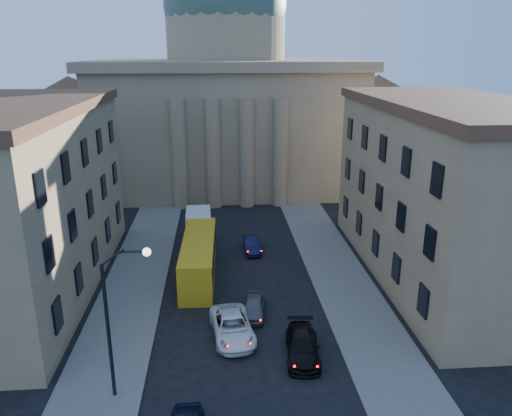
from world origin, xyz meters
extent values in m
cube|color=#5E5B56|center=(-8.50, 18.00, 0.07)|extent=(5.00, 60.00, 0.15)
cube|color=#5E5B56|center=(8.50, 18.00, 0.07)|extent=(5.00, 60.00, 0.15)
cube|color=#836A51|center=(0.00, 56.00, 8.00)|extent=(34.00, 26.00, 16.00)
cube|color=#836A51|center=(0.00, 56.00, 16.40)|extent=(35.50, 27.50, 1.20)
cylinder|color=#836A51|center=(0.00, 56.00, 20.00)|extent=(16.00, 16.00, 8.00)
sphere|color=#425A4C|center=(0.00, 56.00, 24.00)|extent=(16.40, 16.40, 16.40)
cube|color=#836A51|center=(-21.00, 54.00, 5.50)|extent=(13.00, 13.00, 11.00)
cone|color=#523323|center=(-21.00, 54.00, 13.00)|extent=(26.02, 26.02, 4.00)
cube|color=#836A51|center=(21.00, 54.00, 5.50)|extent=(13.00, 13.00, 11.00)
cone|color=#523323|center=(21.00, 54.00, 13.00)|extent=(26.02, 26.02, 4.00)
cylinder|color=#836A51|center=(-6.00, 42.80, 6.50)|extent=(1.80, 1.80, 13.00)
cylinder|color=#836A51|center=(-2.00, 42.80, 6.50)|extent=(1.80, 1.80, 13.00)
cylinder|color=#836A51|center=(2.00, 42.80, 6.50)|extent=(1.80, 1.80, 13.00)
cylinder|color=#836A51|center=(6.00, 42.80, 6.50)|extent=(1.80, 1.80, 13.00)
cube|color=tan|center=(-17.00, 22.00, 7.00)|extent=(11.00, 26.00, 14.00)
cube|color=#523323|center=(-17.00, 22.00, 14.30)|extent=(11.60, 26.60, 0.80)
cube|color=tan|center=(17.00, 22.00, 7.00)|extent=(11.00, 26.00, 14.00)
cube|color=#523323|center=(17.00, 22.00, 14.30)|extent=(11.60, 26.60, 0.80)
cylinder|color=black|center=(-7.50, 8.00, 4.00)|extent=(0.20, 0.20, 8.00)
cylinder|color=black|center=(-6.95, 8.00, 8.35)|extent=(1.30, 0.12, 0.96)
cylinder|color=black|center=(-5.95, 8.00, 8.65)|extent=(1.30, 0.12, 0.12)
sphere|color=white|center=(-5.20, 8.00, 8.60)|extent=(0.44, 0.44, 0.44)
imported|color=white|center=(-0.80, 13.53, 0.77)|extent=(3.23, 5.82, 1.54)
imported|color=black|center=(3.50, 11.00, 0.72)|extent=(2.48, 5.15, 1.45)
imported|color=#55555B|center=(0.84, 16.31, 0.67)|extent=(2.11, 4.13, 1.35)
imported|color=black|center=(1.54, 28.27, 0.67)|extent=(1.58, 4.13, 1.34)
cube|color=gold|center=(-3.29, 23.34, 1.60)|extent=(2.86, 11.45, 3.21)
cube|color=black|center=(-3.29, 23.34, 2.12)|extent=(2.91, 10.83, 1.14)
cylinder|color=black|center=(-4.42, 19.23, 0.52)|extent=(0.34, 1.04, 1.04)
cylinder|color=black|center=(-2.35, 19.18, 0.52)|extent=(0.34, 1.04, 1.04)
cylinder|color=black|center=(-4.22, 27.51, 0.52)|extent=(0.34, 1.04, 1.04)
cylinder|color=black|center=(-2.15, 27.46, 0.52)|extent=(0.34, 1.04, 1.04)
cube|color=silver|center=(-3.45, 28.24, 1.19)|extent=(2.34, 2.44, 2.38)
cube|color=black|center=(-3.42, 27.10, 1.49)|extent=(2.18, 0.17, 1.09)
cube|color=silver|center=(-3.52, 30.91, 1.73)|extent=(2.48, 4.22, 3.07)
cylinder|color=black|center=(-4.43, 27.81, 0.45)|extent=(0.30, 0.90, 0.89)
cylinder|color=black|center=(-2.45, 27.87, 0.45)|extent=(0.30, 0.90, 0.89)
cylinder|color=black|center=(-4.54, 31.78, 0.45)|extent=(0.30, 0.90, 0.89)
cylinder|color=black|center=(-2.56, 31.83, 0.45)|extent=(0.30, 0.90, 0.89)
camera|label=1|loc=(-1.51, -15.69, 18.39)|focal=35.00mm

